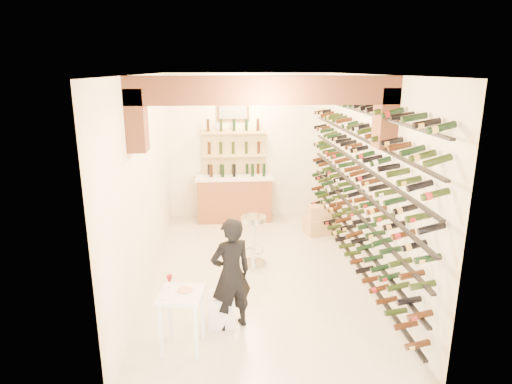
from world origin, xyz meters
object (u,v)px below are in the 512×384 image
white_stool (221,309)px  chrome_barstool (253,237)px  tasting_table (181,303)px  crate_lower (319,226)px  back_counter (235,197)px  wine_rack (352,180)px  person (231,274)px

white_stool → chrome_barstool: 1.91m
tasting_table → crate_lower: tasting_table is taller
chrome_barstool → crate_lower: size_ratio=1.57×
back_counter → white_stool: (-0.30, -4.19, -0.32)m
wine_rack → white_stool: wine_rack is taller
wine_rack → back_counter: bearing=124.7°
wine_rack → crate_lower: wine_rack is taller
wine_rack → back_counter: wine_rack is taller
back_counter → crate_lower: back_counter is taller
person → crate_lower: (1.87, 3.27, -0.58)m
tasting_table → wine_rack: bearing=45.8°
wine_rack → white_stool: size_ratio=13.37×
tasting_table → chrome_barstool: 2.51m
back_counter → person: (-0.17, -4.26, 0.22)m
chrome_barstool → crate_lower: 2.03m
wine_rack → tasting_table: (-2.60, -2.02, -0.94)m
tasting_table → chrome_barstool: (1.02, 2.29, -0.10)m
back_counter → crate_lower: bearing=-30.3°
white_stool → wine_rack: bearing=35.8°
white_stool → tasting_table: bearing=-133.6°
tasting_table → person: (0.60, 0.41, 0.15)m
white_stool → person: 0.56m
tasting_table → crate_lower: size_ratio=1.60×
wine_rack → back_counter: size_ratio=3.35×
wine_rack → tasting_table: 3.42m
white_stool → crate_lower: white_stool is taller
wine_rack → person: 2.69m
tasting_table → back_counter: bearing=88.6°
tasting_table → chrome_barstool: bearing=73.9°
tasting_table → person: size_ratio=0.59×
wine_rack → white_stool: (-2.13, -1.54, -1.34)m
tasting_table → person: bearing=42.3°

